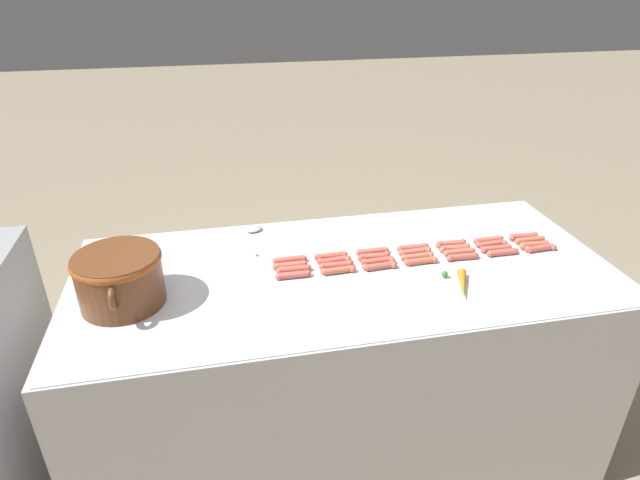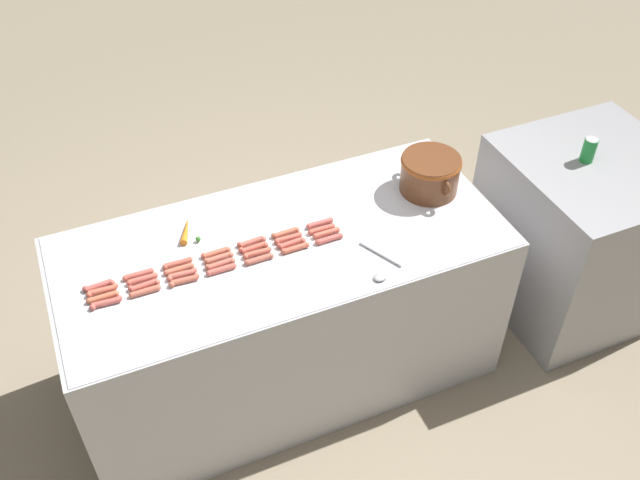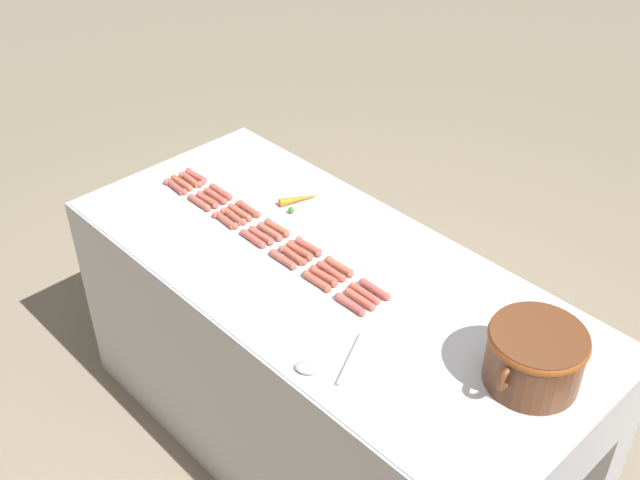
{
  "view_description": "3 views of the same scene",
  "coord_description": "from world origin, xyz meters",
  "px_view_note": "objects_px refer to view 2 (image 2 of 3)",
  "views": [
    {
      "loc": [
        -1.61,
        0.42,
        1.89
      ],
      "look_at": [
        0.04,
        0.08,
        1.0
      ],
      "focal_mm": 29.63,
      "sensor_mm": 36.0,
      "label": 1
    },
    {
      "loc": [
        2.12,
        -0.72,
        2.95
      ],
      "look_at": [
        0.08,
        0.15,
        0.91
      ],
      "focal_mm": 39.36,
      "sensor_mm": 36.0,
      "label": 2
    },
    {
      "loc": [
        1.43,
        1.47,
        2.53
      ],
      "look_at": [
        0.01,
        -0.03,
        1.01
      ],
      "focal_mm": 43.51,
      "sensor_mm": 36.0,
      "label": 3
    }
  ],
  "objects_px": {
    "hot_dog_8": "(142,279)",
    "hot_dog_23": "(184,280)",
    "hot_dog_0": "(99,286)",
    "hot_dog_1": "(138,274)",
    "hot_dog_5": "(285,233)",
    "hot_dog_24": "(221,269)",
    "hot_dog_7": "(102,290)",
    "hot_dog_14": "(103,297)",
    "hot_dog_17": "(220,264)",
    "hot_dog_25": "(259,259)",
    "hot_dog_3": "(216,253)",
    "hot_dog_12": "(288,238)",
    "hot_dog_22": "(145,291)",
    "hot_dog_18": "(257,253)",
    "soda_can": "(589,150)",
    "hot_dog_4": "(252,242)",
    "carrot": "(187,230)",
    "bean_pot": "(430,172)",
    "hot_dog_10": "(219,258)",
    "back_cabinet": "(580,233)",
    "hot_dog_21": "(106,303)",
    "hot_dog_11": "(253,248)",
    "hot_dog_6": "(320,223)",
    "hot_dog_20": "(326,233)",
    "hot_dog_26": "(295,248)",
    "serving_spoon": "(381,269)",
    "hot_dog_9": "(179,269)",
    "hot_dog_13": "(322,229)",
    "hot_dog_27": "(329,239)",
    "hot_dog_19": "(291,243)",
    "hot_dog_2": "(178,263)"
  },
  "relations": [
    {
      "from": "hot_dog_5",
      "to": "hot_dog_20",
      "type": "xyz_separation_m",
      "value": [
        0.07,
        0.16,
        0.0
      ]
    },
    {
      "from": "hot_dog_18",
      "to": "soda_can",
      "type": "relative_size",
      "value": 1.04
    },
    {
      "from": "hot_dog_8",
      "to": "serving_spoon",
      "type": "height_order",
      "value": "hot_dog_8"
    },
    {
      "from": "hot_dog_17",
      "to": "hot_dog_23",
      "type": "xyz_separation_m",
      "value": [
        0.03,
        -0.16,
        0.0
      ]
    },
    {
      "from": "hot_dog_8",
      "to": "hot_dog_23",
      "type": "xyz_separation_m",
      "value": [
        0.07,
        0.15,
        0.0
      ]
    },
    {
      "from": "hot_dog_7",
      "to": "hot_dog_23",
      "type": "height_order",
      "value": "same"
    },
    {
      "from": "hot_dog_23",
      "to": "hot_dog_17",
      "type": "bearing_deg",
      "value": 101.9
    },
    {
      "from": "hot_dog_7",
      "to": "hot_dog_14",
      "type": "height_order",
      "value": "same"
    },
    {
      "from": "hot_dog_8",
      "to": "hot_dog_9",
      "type": "distance_m",
      "value": 0.15
    },
    {
      "from": "hot_dog_10",
      "to": "hot_dog_26",
      "type": "distance_m",
      "value": 0.33
    },
    {
      "from": "hot_dog_2",
      "to": "hot_dog_21",
      "type": "xyz_separation_m",
      "value": [
        0.11,
        -0.31,
        0.0
      ]
    },
    {
      "from": "hot_dog_11",
      "to": "hot_dog_6",
      "type": "bearing_deg",
      "value": 96.15
    },
    {
      "from": "back_cabinet",
      "to": "hot_dog_21",
      "type": "distance_m",
      "value": 2.44
    },
    {
      "from": "hot_dog_6",
      "to": "hot_dog_18",
      "type": "bearing_deg",
      "value": -77.45
    },
    {
      "from": "hot_dog_11",
      "to": "hot_dog_13",
      "type": "height_order",
      "value": "same"
    },
    {
      "from": "hot_dog_5",
      "to": "hot_dog_24",
      "type": "xyz_separation_m",
      "value": [
        0.11,
        -0.32,
        0.0
      ]
    },
    {
      "from": "hot_dog_0",
      "to": "hot_dog_1",
      "type": "bearing_deg",
      "value": 90.18
    },
    {
      "from": "hot_dog_18",
      "to": "hot_dog_26",
      "type": "distance_m",
      "value": 0.16
    },
    {
      "from": "hot_dog_4",
      "to": "carrot",
      "type": "relative_size",
      "value": 0.74
    },
    {
      "from": "hot_dog_19",
      "to": "carrot",
      "type": "distance_m",
      "value": 0.47
    },
    {
      "from": "hot_dog_4",
      "to": "hot_dog_20",
      "type": "distance_m",
      "value": 0.33
    },
    {
      "from": "hot_dog_1",
      "to": "hot_dog_6",
      "type": "relative_size",
      "value": 1.0
    },
    {
      "from": "hot_dog_12",
      "to": "hot_dog_18",
      "type": "bearing_deg",
      "value": -77.38
    },
    {
      "from": "soda_can",
      "to": "hot_dog_5",
      "type": "bearing_deg",
      "value": -93.82
    },
    {
      "from": "hot_dog_0",
      "to": "bean_pot",
      "type": "relative_size",
      "value": 0.37
    },
    {
      "from": "hot_dog_5",
      "to": "back_cabinet",
      "type": "bearing_deg",
      "value": 84.8
    },
    {
      "from": "hot_dog_3",
      "to": "hot_dog_12",
      "type": "xyz_separation_m",
      "value": [
        0.03,
        0.31,
        0.0
      ]
    },
    {
      "from": "hot_dog_24",
      "to": "hot_dog_27",
      "type": "xyz_separation_m",
      "value": [
        0.0,
        0.48,
        0.0
      ]
    },
    {
      "from": "hot_dog_25",
      "to": "hot_dog_5",
      "type": "bearing_deg",
      "value": 124.66
    },
    {
      "from": "hot_dog_17",
      "to": "hot_dog_26",
      "type": "height_order",
      "value": "same"
    },
    {
      "from": "hot_dog_14",
      "to": "hot_dog_20",
      "type": "relative_size",
      "value": 1.0
    },
    {
      "from": "hot_dog_22",
      "to": "hot_dog_27",
      "type": "distance_m",
      "value": 0.8
    },
    {
      "from": "hot_dog_4",
      "to": "hot_dog_26",
      "type": "distance_m",
      "value": 0.19
    },
    {
      "from": "hot_dog_5",
      "to": "hot_dog_10",
      "type": "relative_size",
      "value": 1.0
    },
    {
      "from": "hot_dog_22",
      "to": "serving_spoon",
      "type": "bearing_deg",
      "value": 74.79
    },
    {
      "from": "hot_dog_9",
      "to": "hot_dog_10",
      "type": "distance_m",
      "value": 0.17
    },
    {
      "from": "hot_dog_1",
      "to": "carrot",
      "type": "xyz_separation_m",
      "value": [
        -0.18,
        0.25,
        0.0
      ]
    },
    {
      "from": "hot_dog_11",
      "to": "hot_dog_23",
      "type": "xyz_separation_m",
      "value": [
        0.07,
        -0.32,
        0.0
      ]
    },
    {
      "from": "hot_dog_6",
      "to": "soda_can",
      "type": "relative_size",
      "value": 1.04
    },
    {
      "from": "soda_can",
      "to": "hot_dog_10",
      "type": "bearing_deg",
      "value": -92.01
    },
    {
      "from": "hot_dog_0",
      "to": "hot_dog_5",
      "type": "bearing_deg",
      "value": 90.21
    },
    {
      "from": "hot_dog_17",
      "to": "soda_can",
      "type": "distance_m",
      "value": 1.85
    },
    {
      "from": "hot_dog_14",
      "to": "hot_dog_25",
      "type": "xyz_separation_m",
      "value": [
        0.04,
        0.64,
        0.0
      ]
    },
    {
      "from": "hot_dog_20",
      "to": "hot_dog_17",
      "type": "bearing_deg",
      "value": -89.57
    },
    {
      "from": "hot_dog_10",
      "to": "bean_pot",
      "type": "height_order",
      "value": "bean_pot"
    },
    {
      "from": "hot_dog_12",
      "to": "hot_dog_25",
      "type": "distance_m",
      "value": 0.18
    },
    {
      "from": "hot_dog_3",
      "to": "hot_dog_22",
      "type": "bearing_deg",
      "value": -72.2
    },
    {
      "from": "hot_dog_9",
      "to": "hot_dog_11",
      "type": "xyz_separation_m",
      "value": [
        -0.0,
        0.33,
        0.0
      ]
    },
    {
      "from": "hot_dog_7",
      "to": "carrot",
      "type": "distance_m",
      "value": 0.46
    },
    {
      "from": "hot_dog_3",
      "to": "hot_dog_8",
      "type": "distance_m",
      "value": 0.32
    }
  ]
}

